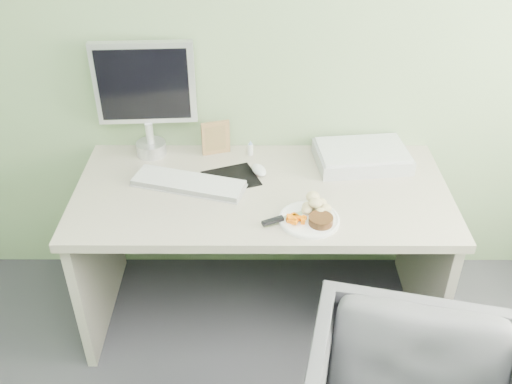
{
  "coord_description": "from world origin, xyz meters",
  "views": [
    {
      "loc": [
        -0.02,
        -0.39,
        2.1
      ],
      "look_at": [
        -0.02,
        1.5,
        0.8
      ],
      "focal_mm": 40.0,
      "sensor_mm": 36.0,
      "label": 1
    }
  ],
  "objects_px": {
    "scanner": "(362,157)",
    "monitor": "(146,93)",
    "desk": "(262,223)",
    "plate": "(309,220)"
  },
  "relations": [
    {
      "from": "plate",
      "to": "monitor",
      "type": "xyz_separation_m",
      "value": [
        -0.7,
        0.54,
        0.29
      ]
    },
    {
      "from": "desk",
      "to": "scanner",
      "type": "distance_m",
      "value": 0.55
    },
    {
      "from": "monitor",
      "to": "plate",
      "type": "bearing_deg",
      "value": -40.89
    },
    {
      "from": "plate",
      "to": "scanner",
      "type": "bearing_deg",
      "value": 58.25
    },
    {
      "from": "desk",
      "to": "monitor",
      "type": "xyz_separation_m",
      "value": [
        -0.52,
        0.31,
        0.48
      ]
    },
    {
      "from": "desk",
      "to": "scanner",
      "type": "bearing_deg",
      "value": 25.23
    },
    {
      "from": "plate",
      "to": "scanner",
      "type": "relative_size",
      "value": 0.59
    },
    {
      "from": "scanner",
      "to": "monitor",
      "type": "bearing_deg",
      "value": 167.85
    },
    {
      "from": "desk",
      "to": "scanner",
      "type": "xyz_separation_m",
      "value": [
        0.46,
        0.22,
        0.21
      ]
    },
    {
      "from": "desk",
      "to": "plate",
      "type": "relative_size",
      "value": 6.64
    }
  ]
}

